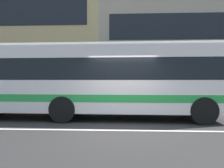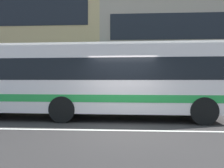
# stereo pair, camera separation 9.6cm
# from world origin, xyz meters

# --- Properties ---
(ground_plane) EXTENTS (160.00, 160.00, 0.00)m
(ground_plane) POSITION_xyz_m (0.00, 0.00, 0.00)
(ground_plane) COLOR #2E2B2B
(lane_centre_line) EXTENTS (60.00, 0.16, 0.01)m
(lane_centre_line) POSITION_xyz_m (0.00, 0.00, 0.00)
(lane_centre_line) COLOR silver
(lane_centre_line) RESTS_ON ground_plane
(hedge_row_far) EXTENTS (13.02, 1.10, 0.83)m
(hedge_row_far) POSITION_xyz_m (1.60, 6.21, 0.41)
(hedge_row_far) COLOR #245626
(hedge_row_far) RESTS_ON ground_plane
(apartment_block_left) EXTENTS (20.93, 11.84, 11.61)m
(apartment_block_left) POSITION_xyz_m (-12.27, 15.44, 5.81)
(apartment_block_left) COLOR tan
(apartment_block_left) RESTS_ON ground_plane
(apartment_block_right) EXTENTS (19.22, 11.84, 9.30)m
(apartment_block_right) POSITION_xyz_m (7.80, 15.44, 4.65)
(apartment_block_right) COLOR #A18E81
(apartment_block_right) RESTS_ON ground_plane
(transit_bus) EXTENTS (11.12, 2.90, 3.05)m
(transit_bus) POSITION_xyz_m (-1.57, 2.44, 1.69)
(transit_bus) COLOR silver
(transit_bus) RESTS_ON ground_plane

